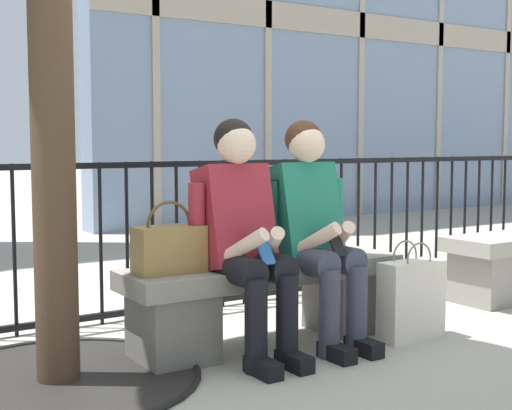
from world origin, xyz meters
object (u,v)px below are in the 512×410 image
Objects in this scene: stone_bench at (266,295)px; seated_person_with_phone at (244,230)px; handbag_on_bench at (169,248)px; shopping_bag at (411,299)px; seated_person_companion at (314,225)px.

seated_person_with_phone reaches higher than stone_bench.
seated_person_with_phone is 0.38m from handbag_on_bench.
stone_bench is 0.81m from shopping_bag.
seated_person_with_phone and seated_person_companion have the same top height.
seated_person_companion reaches higher than shopping_bag.
handbag_on_bench is 0.65× the size of shopping_bag.
stone_bench is at bearing 153.94° from shopping_bag.
handbag_on_bench is 1.40m from shopping_bag.
stone_bench is 2.92× the size of shopping_bag.
shopping_bag is (1.31, -0.35, -0.35)m from handbag_on_bench.
seated_person_companion is 0.81m from handbag_on_bench.
handbag_on_bench reaches higher than stone_bench.
seated_person_with_phone is 1.00× the size of seated_person_companion.
stone_bench is 0.46m from seated_person_with_phone.
seated_person_companion is 2.21× the size of shopping_bag.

